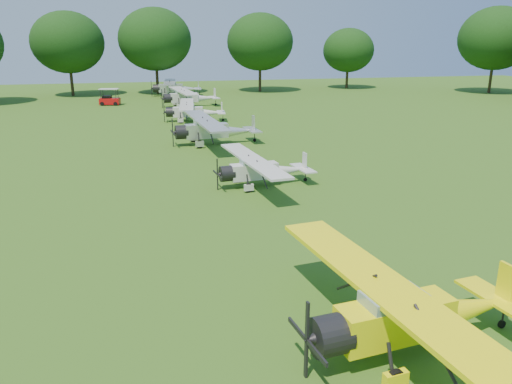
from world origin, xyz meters
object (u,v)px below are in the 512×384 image
aircraft_6 (188,96)px  golf_cart (109,100)px  aircraft_2 (411,311)px  aircraft_3 (261,168)px  aircraft_4 (213,128)px  aircraft_5 (192,110)px  aircraft_7 (175,87)px

aircraft_6 → golf_cart: (-9.73, 3.92, -0.62)m
aircraft_6 → golf_cart: 10.51m
aircraft_2 → aircraft_3: aircraft_2 is taller
aircraft_4 → aircraft_5: aircraft_4 is taller
aircraft_2 → aircraft_7: 66.16m
aircraft_2 → aircraft_7: aircraft_7 is taller
golf_cart → aircraft_6: bearing=-10.5°
aircraft_2 → aircraft_3: bearing=82.8°
aircraft_2 → golf_cart: bearing=92.9°
aircraft_4 → aircraft_6: size_ratio=0.98×
aircraft_7 → golf_cart: 12.84m
aircraft_5 → golf_cart: size_ratio=3.75×
aircraft_2 → golf_cart: size_ratio=3.97×
aircraft_4 → aircraft_6: aircraft_6 is taller
aircraft_7 → aircraft_5: bearing=-85.5°
aircraft_5 → golf_cart: bearing=125.8°
aircraft_6 → aircraft_7: (-0.58, 12.90, 0.05)m
aircraft_2 → aircraft_3: size_ratio=1.18×
golf_cart → aircraft_2: bearing=-69.0°
aircraft_3 → aircraft_6: aircraft_6 is taller
aircraft_3 → golf_cart: size_ratio=3.38×
golf_cart → aircraft_7: bearing=55.9°
aircraft_7 → golf_cart: (-9.15, -8.98, -0.66)m
aircraft_4 → aircraft_7: size_ratio=0.95×
aircraft_4 → aircraft_6: (0.73, 24.21, 0.02)m
aircraft_4 → aircraft_2: bearing=-92.2°
aircraft_2 → aircraft_5: bearing=84.5°
aircraft_7 → aircraft_3: bearing=-84.0°
aircraft_3 → aircraft_6: bearing=84.5°
aircraft_3 → aircraft_4: (-0.78, 12.52, 0.25)m
aircraft_3 → aircraft_7: 49.64m
aircraft_3 → aircraft_6: size_ratio=0.79×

